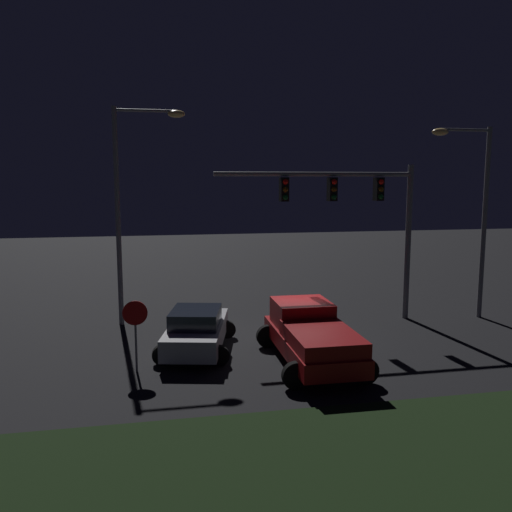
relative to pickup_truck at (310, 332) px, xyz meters
name	(u,v)px	position (x,y,z in m)	size (l,w,h in m)	color
ground_plane	(296,344)	(0.07, 1.91, -1.00)	(80.00, 80.00, 0.00)	black
grass_median	(405,464)	(0.07, -6.50, -0.95)	(24.49, 5.82, 0.10)	black
pickup_truck	(310,332)	(0.00, 0.00, 0.00)	(2.91, 5.42, 1.80)	maroon
car_sedan	(197,330)	(-3.50, 1.89, -0.26)	(3.10, 4.69, 1.51)	#B7B7BC
traffic_signal_gantry	(354,204)	(3.22, 4.58, 3.90)	(8.32, 0.56, 6.50)	slate
street_lamp_left	(131,190)	(-5.68, 5.96, 4.47)	(2.85, 0.44, 8.72)	slate
street_lamp_right	(474,199)	(8.34, 4.15, 4.08)	(2.69, 0.44, 8.05)	slate
stop_sign	(135,322)	(-5.50, 0.23, 0.56)	(0.76, 0.08, 2.23)	slate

